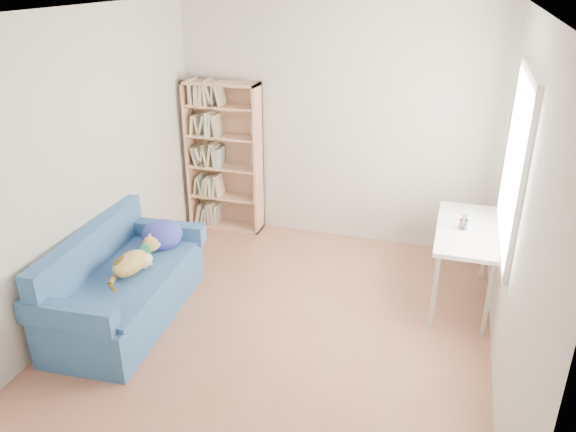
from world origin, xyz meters
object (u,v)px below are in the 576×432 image
object	(u,v)px
bookshelf	(225,163)
desk	(467,236)
sofa	(125,284)
pen_cup	(463,223)

from	to	relation	value
bookshelf	desk	distance (m)	2.87
sofa	desk	distance (m)	3.07
sofa	pen_cup	xyz separation A→B (m)	(2.79, 1.10, 0.49)
sofa	desk	world-z (taller)	sofa
sofa	bookshelf	world-z (taller)	bookshelf
sofa	bookshelf	bearing A→B (deg)	82.64
bookshelf	desk	xyz separation A→B (m)	(2.72, -0.90, -0.13)
sofa	pen_cup	bearing A→B (deg)	17.35
desk	sofa	bearing A→B (deg)	-158.33
sofa	bookshelf	distance (m)	2.08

